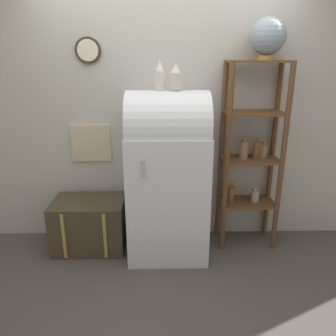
{
  "coord_description": "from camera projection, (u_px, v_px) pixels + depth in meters",
  "views": [
    {
      "loc": [
        -0.05,
        -2.66,
        1.84
      ],
      "look_at": [
        0.0,
        0.22,
        0.87
      ],
      "focal_mm": 35.0,
      "sensor_mm": 36.0,
      "label": 1
    }
  ],
  "objects": [
    {
      "name": "suitcase_trunk",
      "position": [
        90.0,
        224.0,
        3.28
      ],
      "size": [
        0.7,
        0.48,
        0.51
      ],
      "color": "#423828",
      "rests_on": "ground_plane"
    },
    {
      "name": "ground_plane",
      "position": [
        168.0,
        261.0,
        3.12
      ],
      "size": [
        12.0,
        12.0,
        0.0
      ],
      "primitive_type": "plane",
      "color": "#4C4742"
    },
    {
      "name": "shelf_unit",
      "position": [
        251.0,
        151.0,
        3.16
      ],
      "size": [
        0.57,
        0.34,
        1.82
      ],
      "color": "brown",
      "rests_on": "ground_plane"
    },
    {
      "name": "vase_center",
      "position": [
        176.0,
        78.0,
        2.79
      ],
      "size": [
        0.12,
        0.12,
        0.22
      ],
      "color": "beige",
      "rests_on": "refrigerator"
    },
    {
      "name": "refrigerator",
      "position": [
        168.0,
        173.0,
        3.06
      ],
      "size": [
        0.74,
        0.7,
        1.57
      ],
      "color": "silver",
      "rests_on": "ground_plane"
    },
    {
      "name": "wall_back",
      "position": [
        167.0,
        110.0,
        3.23
      ],
      "size": [
        7.0,
        0.09,
        2.7
      ],
      "color": "#B7B7AD",
      "rests_on": "ground_plane"
    },
    {
      "name": "vase_left",
      "position": [
        160.0,
        76.0,
        2.79
      ],
      "size": [
        0.08,
        0.08,
        0.25
      ],
      "color": "silver",
      "rests_on": "refrigerator"
    },
    {
      "name": "globe",
      "position": [
        268.0,
        37.0,
        2.81
      ],
      "size": [
        0.31,
        0.31,
        0.35
      ],
      "color": "#AD8942",
      "rests_on": "shelf_unit"
    }
  ]
}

